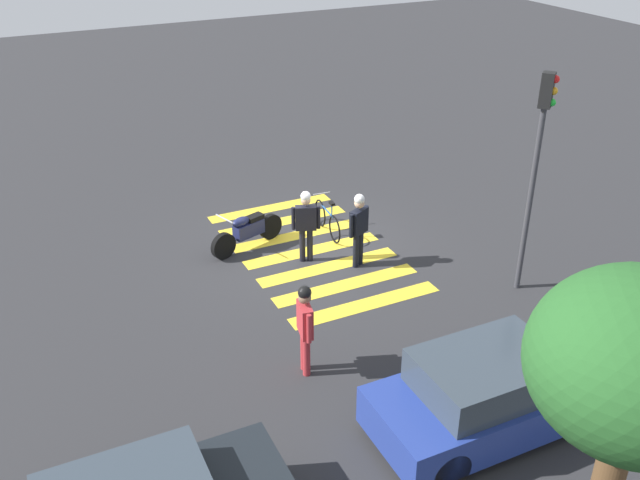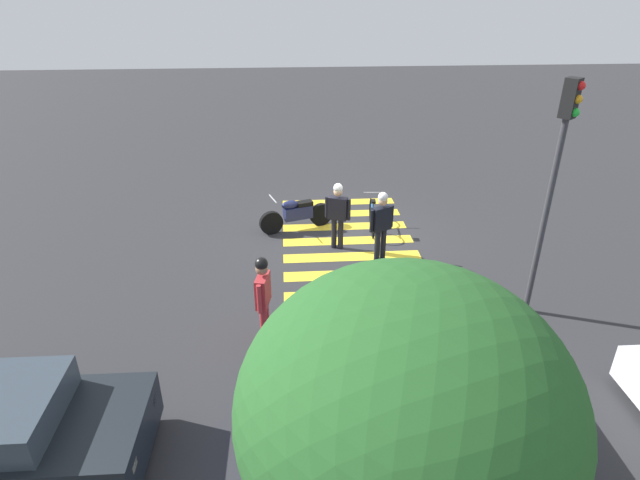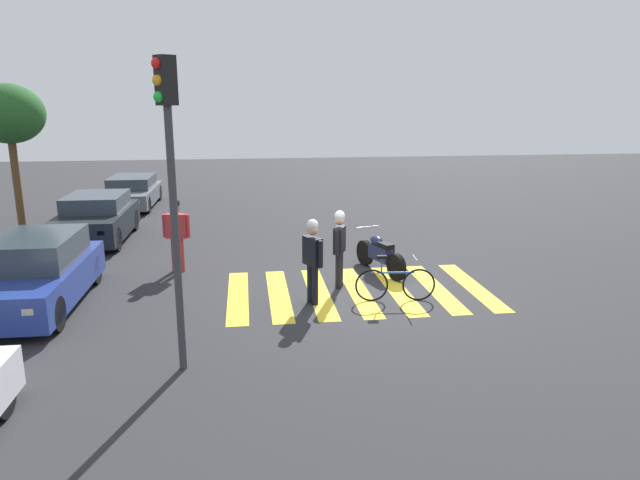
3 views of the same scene
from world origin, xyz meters
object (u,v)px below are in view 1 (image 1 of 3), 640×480
(officer_by_motorcycle, at_px, (306,221))
(officer_on_foot, at_px, (359,225))
(leaning_bicycle, at_px, (327,220))
(car_blue_hatchback, at_px, (493,393))
(police_motorcycle, at_px, (247,231))
(traffic_light_pole, at_px, (538,153))
(pedestrian_bystander, at_px, (305,323))

(officer_by_motorcycle, bearing_deg, officer_on_foot, 143.68)
(leaning_bicycle, relative_size, car_blue_hatchback, 0.41)
(police_motorcycle, distance_m, traffic_light_pole, 7.04)
(leaning_bicycle, height_order, officer_by_motorcycle, officer_by_motorcycle)
(pedestrian_bystander, xyz_separation_m, car_blue_hatchback, (-2.16, 2.65, -0.39))
(traffic_light_pole, bearing_deg, police_motorcycle, -42.55)
(police_motorcycle, distance_m, leaning_bicycle, 2.11)
(leaning_bicycle, bearing_deg, police_motorcycle, -4.68)
(police_motorcycle, xyz_separation_m, pedestrian_bystander, (0.76, 5.02, 0.62))
(leaning_bicycle, bearing_deg, pedestrian_bystander, 59.47)
(police_motorcycle, relative_size, officer_by_motorcycle, 1.15)
(officer_by_motorcycle, height_order, car_blue_hatchback, officer_by_motorcycle)
(pedestrian_bystander, bearing_deg, officer_on_foot, -132.11)
(pedestrian_bystander, bearing_deg, traffic_light_pole, -173.44)
(police_motorcycle, distance_m, officer_by_motorcycle, 1.69)
(police_motorcycle, height_order, officer_on_foot, officer_on_foot)
(police_motorcycle, distance_m, officer_on_foot, 2.87)
(traffic_light_pole, bearing_deg, leaning_bicycle, -57.59)
(leaning_bicycle, distance_m, traffic_light_pole, 5.73)
(officer_by_motorcycle, relative_size, car_blue_hatchback, 0.43)
(pedestrian_bystander, bearing_deg, officer_by_motorcycle, -115.05)
(officer_on_foot, relative_size, traffic_light_pole, 0.38)
(car_blue_hatchback, bearing_deg, leaning_bicycle, -95.31)
(leaning_bicycle, height_order, officer_on_foot, officer_on_foot)
(car_blue_hatchback, height_order, traffic_light_pole, traffic_light_pole)
(police_motorcycle, distance_m, pedestrian_bystander, 5.11)
(police_motorcycle, height_order, officer_by_motorcycle, officer_by_motorcycle)
(car_blue_hatchback, relative_size, traffic_light_pole, 0.87)
(officer_on_foot, height_order, pedestrian_bystander, pedestrian_bystander)
(officer_by_motorcycle, distance_m, traffic_light_pole, 5.37)
(officer_by_motorcycle, height_order, traffic_light_pole, traffic_light_pole)
(leaning_bicycle, distance_m, car_blue_hatchback, 7.54)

